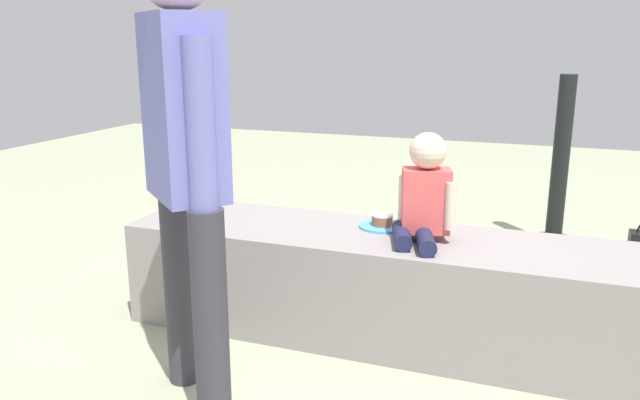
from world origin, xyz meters
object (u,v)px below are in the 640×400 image
at_px(child_seated, 425,194).
at_px(gift_bag, 437,258).
at_px(adult_standing, 185,138).
at_px(cake_plate, 382,223).
at_px(water_bottle_near_gift, 297,267).
at_px(party_cup_red, 407,260).
at_px(water_bottle_far_side, 287,227).

relative_size(child_seated, gift_bag, 1.51).
bearing_deg(adult_standing, cake_plate, 62.19).
xyz_separation_m(child_seated, water_bottle_near_gift, (-0.82, 0.50, -0.62)).
bearing_deg(adult_standing, water_bottle_near_gift, 95.03).
relative_size(cake_plate, water_bottle_near_gift, 1.12).
distance_m(cake_plate, gift_bag, 0.78).
height_order(cake_plate, party_cup_red, cake_plate).
bearing_deg(party_cup_red, water_bottle_near_gift, -139.40).
bearing_deg(child_seated, cake_plate, 148.94).
height_order(adult_standing, cake_plate, adult_standing).
xyz_separation_m(gift_bag, party_cup_red, (-0.22, 0.17, -0.09)).
bearing_deg(gift_bag, water_bottle_near_gift, -158.62).
distance_m(gift_bag, water_bottle_near_gift, 0.82).
bearing_deg(party_cup_red, water_bottle_far_side, 163.87).
height_order(adult_standing, gift_bag, adult_standing).
relative_size(child_seated, cake_plate, 2.16).
distance_m(child_seated, gift_bag, 0.99).
bearing_deg(gift_bag, adult_standing, -112.35).
xyz_separation_m(water_bottle_near_gift, party_cup_red, (0.55, 0.47, -0.04)).
bearing_deg(gift_bag, water_bottle_far_side, 159.00).
xyz_separation_m(gift_bag, water_bottle_far_side, (-1.13, 0.43, -0.06)).
xyz_separation_m(water_bottle_far_side, party_cup_red, (0.92, -0.26, -0.04)).
bearing_deg(party_cup_red, gift_bag, -38.12).
bearing_deg(party_cup_red, child_seated, -74.26).
height_order(cake_plate, gift_bag, cake_plate).
height_order(child_seated, gift_bag, child_seated).
height_order(adult_standing, water_bottle_near_gift, adult_standing).
xyz_separation_m(cake_plate, water_bottle_far_side, (-0.97, 1.10, -0.44)).
distance_m(cake_plate, party_cup_red, 0.96).
xyz_separation_m(adult_standing, water_bottle_far_side, (-0.48, 2.02, -0.96)).
bearing_deg(water_bottle_near_gift, gift_bag, 21.38).
distance_m(child_seated, water_bottle_near_gift, 1.14).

